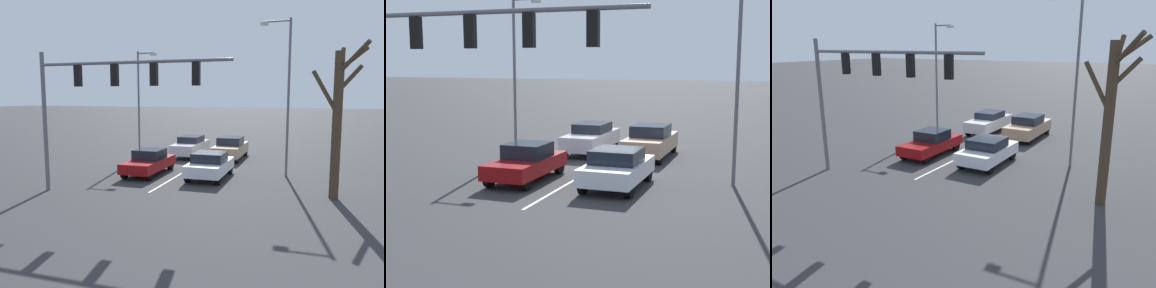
{
  "view_description": "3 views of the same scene",
  "coord_description": "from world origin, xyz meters",
  "views": [
    {
      "loc": [
        -7.25,
        25.91,
        4.6
      ],
      "look_at": [
        -1.19,
        6.93,
        2.02
      ],
      "focal_mm": 35.0,
      "sensor_mm": 36.0,
      "label": 1
    },
    {
      "loc": [
        -7.3,
        24.73,
        4.6
      ],
      "look_at": [
        -0.12,
        5.28,
        1.45
      ],
      "focal_mm": 50.0,
      "sensor_mm": 36.0,
      "label": 2
    },
    {
      "loc": [
        -10.63,
        23.57,
        6.34
      ],
      "look_at": [
        -0.99,
        6.92,
        1.23
      ],
      "focal_mm": 35.0,
      "sensor_mm": 36.0,
      "label": 3
    }
  ],
  "objects": [
    {
      "name": "car_silver_midlane_second",
      "position": [
        1.5,
        -1.12,
        0.79
      ],
      "size": [
        1.75,
        4.75,
        1.53
      ],
      "color": "silver",
      "rests_on": "ground_plane"
    },
    {
      "name": "bare_tree_near",
      "position": [
        -8.36,
        8.36,
        3.75
      ],
      "size": [
        2.37,
        1.85,
        6.82
      ],
      "color": "#423323",
      "rests_on": "ground_plane"
    },
    {
      "name": "traffic_signal_gantry",
      "position": [
        1.77,
        10.97,
        4.9
      ],
      "size": [
        9.24,
        0.37,
        6.63
      ],
      "color": "slate",
      "rests_on": "ground_plane"
    },
    {
      "name": "ground_plane",
      "position": [
        0.0,
        0.0,
        0.0
      ],
      "size": [
        240.0,
        240.0,
        0.0
      ],
      "primitive_type": "plane",
      "color": "#333335"
    },
    {
      "name": "lane_stripe_left_divider",
      "position": [
        0.0,
        2.0,
        0.01
      ],
      "size": [
        0.12,
        15.99,
        0.01
      ],
      "primitive_type": "cube",
      "color": "silver",
      "rests_on": "ground_plane"
    },
    {
      "name": "car_maroon_midlane_front",
      "position": [
        1.78,
        6.0,
        0.74
      ],
      "size": [
        1.79,
        4.32,
        1.47
      ],
      "color": "maroon",
      "rests_on": "ground_plane"
    },
    {
      "name": "street_lamp_left_shoulder",
      "position": [
        -5.82,
        4.16,
        5.01
      ],
      "size": [
        1.71,
        0.24,
        8.84
      ],
      "color": "slate",
      "rests_on": "ground_plane"
    },
    {
      "name": "car_white_leftlane_front",
      "position": [
        -1.93,
        5.97,
        0.77
      ],
      "size": [
        1.94,
        4.05,
        1.47
      ],
      "color": "silver",
      "rests_on": "ground_plane"
    },
    {
      "name": "car_tan_leftlane_second",
      "position": [
        -1.67,
        -0.84,
        0.81
      ],
      "size": [
        1.88,
        4.73,
        1.61
      ],
      "color": "tan",
      "rests_on": "ground_plane"
    },
    {
      "name": "street_lamp_right_shoulder",
      "position": [
        4.8,
        0.68,
        4.45
      ],
      "size": [
        1.51,
        0.24,
        7.8
      ],
      "color": "slate",
      "rests_on": "ground_plane"
    }
  ]
}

